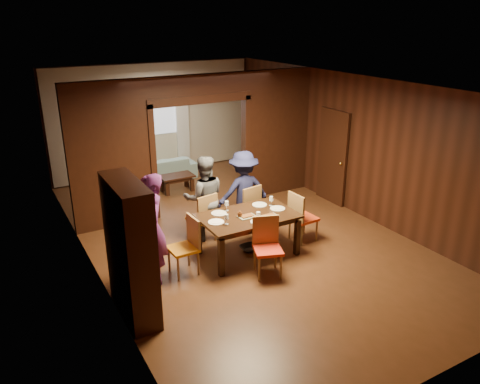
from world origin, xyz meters
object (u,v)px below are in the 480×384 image
chair_far_r (246,208)px  chair_near (268,248)px  dining_table (248,235)px  hutch (130,250)px  chair_right (304,217)px  person_grey (204,198)px  chair_far_l (201,217)px  sofa (157,169)px  person_navy (244,191)px  coffee_table (177,183)px  chair_left (183,247)px  person_purple (152,230)px

chair_far_r → chair_near: (-0.54, -1.65, 0.00)m
dining_table → chair_near: bearing=-95.6°
chair_far_r → dining_table: bearing=52.6°
hutch → chair_far_r: bearing=30.0°
hutch → chair_right: bearing=11.1°
person_grey → hutch: size_ratio=0.82×
chair_right → chair_far_l: size_ratio=1.00×
chair_far_l → hutch: hutch is taller
dining_table → chair_right: (1.19, -0.04, 0.10)m
sofa → dining_table: dining_table is taller
chair_right → chair_far_r: (-0.73, 0.91, 0.00)m
person_grey → person_navy: (0.84, -0.01, -0.01)m
coffee_table → hutch: hutch is taller
person_grey → chair_near: 1.80m
person_navy → chair_far_r: bearing=95.1°
person_grey → chair_near: size_ratio=1.68×
dining_table → coffee_table: size_ratio=2.09×
dining_table → person_navy: bearing=64.2°
person_navy → chair_right: 1.27m
person_grey → hutch: (-1.91, -1.68, 0.18)m
chair_far_l → person_navy: bearing=172.2°
chair_far_r → hutch: size_ratio=0.48×
dining_table → coffee_table: dining_table is taller
sofa → chair_near: bearing=89.0°
chair_near → hutch: 2.28m
chair_far_r → chair_near: same height
person_navy → sofa: 3.74m
person_navy → sofa: size_ratio=0.81×
hutch → dining_table: bearing=17.5°
coffee_table → chair_near: chair_near is taller
person_grey → coffee_table: (0.51, 2.64, -0.62)m
coffee_table → hutch: size_ratio=0.40×
chair_left → chair_far_r: same height
person_navy → coffee_table: person_navy is taller
person_purple → chair_left: (0.48, -0.02, -0.41)m
sofa → person_purple: bearing=69.3°
person_grey → chair_far_r: 0.91m
person_purple → coffee_table: 4.15m
sofa → person_grey: bearing=83.9°
person_navy → coffee_table: 2.74m
dining_table → chair_left: bearing=-177.2°
chair_far_l → coffee_table: bearing=-114.5°
sofa → chair_far_l: bearing=82.5°
chair_right → hutch: hutch is taller
dining_table → chair_left: chair_left is taller
person_grey → chair_far_l: (-0.10, -0.07, -0.33)m
chair_right → chair_near: 1.47m
coffee_table → chair_far_r: chair_far_r is taller
chair_right → hutch: bearing=97.5°
person_navy → chair_near: person_navy is taller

